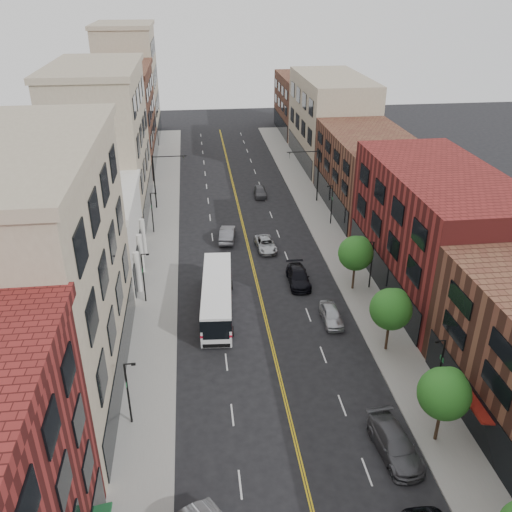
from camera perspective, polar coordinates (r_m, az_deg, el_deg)
name	(u,v)px	position (r m, az deg, el deg)	size (l,w,h in m)	color
ground	(311,506)	(35.17, 5.82, -24.69)	(220.00, 220.00, 0.00)	black
sidewalk_left	(161,250)	(62.59, -9.99, 0.61)	(4.00, 110.00, 0.15)	gray
sidewalk_right	(332,241)	(64.41, 8.04, 1.56)	(4.00, 110.00, 0.15)	gray
bldg_l_tanoffice	(36,281)	(40.38, -22.11, -2.44)	(10.00, 22.00, 18.00)	gray
bldg_l_white	(87,237)	(58.24, -17.32, 1.94)	(10.00, 14.00, 8.00)	silver
bldg_l_far_a	(103,144)	(72.39, -15.82, 11.24)	(10.00, 20.00, 18.00)	gray
bldg_l_far_b	(120,120)	(91.99, -14.08, 13.72)	(10.00, 20.00, 15.00)	brown
bldg_l_far_c	(129,85)	(109.08, -13.24, 17.16)	(10.00, 16.00, 20.00)	gray
bldg_r_mid	(435,231)	(54.91, 18.34, 2.53)	(10.00, 22.00, 12.00)	maroon
bldg_r_far_a	(368,172)	(73.44, 11.73, 8.64)	(10.00, 20.00, 10.00)	brown
bldg_r_far_b	(331,120)	(92.32, 7.87, 13.99)	(10.00, 22.00, 14.00)	gray
bldg_r_far_c	(306,104)	(111.67, 5.27, 15.60)	(10.00, 18.00, 11.00)	brown
tree_r_1	(445,392)	(37.57, 19.29, -13.34)	(3.40, 3.40, 5.59)	black
tree_r_2	(392,308)	(44.88, 14.10, -5.30)	(3.40, 3.40, 5.59)	black
tree_r_3	(356,252)	(53.08, 10.53, 0.41)	(3.40, 3.40, 5.59)	black
lamp_l_1	(128,390)	(38.42, -13.29, -13.58)	(0.81, 0.55, 5.05)	black
lamp_l_2	(144,275)	(51.60, -11.74, -1.98)	(0.81, 0.55, 5.05)	black
lamp_l_3	(152,210)	(66.04, -10.86, 4.73)	(0.81, 0.55, 5.05)	black
lamp_r_1	(440,365)	(41.59, 18.79, -10.86)	(0.81, 0.55, 5.05)	black
lamp_r_2	(371,262)	(54.00, 12.03, -0.63)	(0.81, 0.55, 5.05)	black
lamp_r_3	(331,202)	(67.93, 7.95, 5.61)	(0.81, 0.55, 5.05)	black
signal_mast_left	(160,175)	(72.91, -10.11, 8.36)	(4.49, 0.18, 7.20)	black
signal_mast_right	(313,170)	(74.52, 6.02, 9.04)	(4.49, 0.18, 7.20)	black
city_bus	(217,295)	(49.89, -4.12, -4.07)	(3.52, 12.15, 3.09)	white
car_parked_mid	(395,444)	(38.12, 14.43, -18.62)	(2.21, 5.44, 1.58)	#48484C
car_parked_far	(331,315)	(49.34, 7.94, -6.15)	(1.70, 4.22, 1.44)	#B7BABF
car_lane_behind	(227,234)	(63.99, -3.04, 2.33)	(1.67, 4.79, 1.58)	#535459
car_lane_a	(298,277)	(54.95, 4.47, -2.21)	(2.07, 5.09, 1.48)	black
car_lane_b	(266,244)	(61.78, 1.03, 1.26)	(2.10, 4.56, 1.27)	#B5B9BD
car_lane_c	(260,191)	(77.46, 0.43, 6.81)	(1.65, 4.11, 1.40)	#4A4A4F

